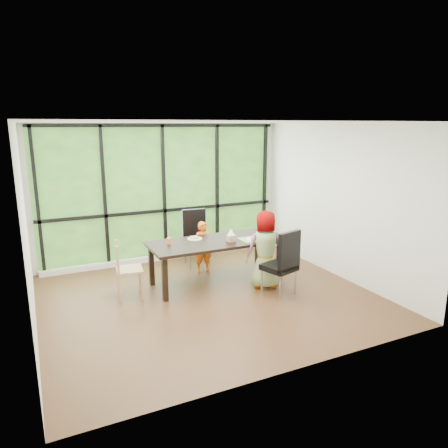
{
  "coord_description": "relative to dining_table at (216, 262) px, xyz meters",
  "views": [
    {
      "loc": [
        -2.42,
        -5.63,
        2.66
      ],
      "look_at": [
        0.48,
        0.45,
        1.05
      ],
      "focal_mm": 33.27,
      "sensor_mm": 36.0,
      "label": 1
    }
  ],
  "objects": [
    {
      "name": "chair_end_beech",
      "position": [
        -1.49,
        0.02,
        0.08
      ],
      "size": [
        0.46,
        0.48,
        0.9
      ],
      "primitive_type": "cube",
      "rotation": [
        0.0,
        0.0,
        1.42
      ],
      "color": "#A47B52",
      "rests_on": "ground"
    },
    {
      "name": "back_wall",
      "position": [
        -0.38,
        1.7,
        0.98
      ],
      "size": [
        5.0,
        0.0,
        5.0
      ],
      "primitive_type": "plane",
      "rotation": [
        1.57,
        0.0,
        0.0
      ],
      "color": "silver",
      "rests_on": "ground"
    },
    {
      "name": "plate_near",
      "position": [
        0.59,
        -0.21,
        0.38
      ],
      "size": [
        0.22,
        0.22,
        0.01
      ],
      "primitive_type": "cylinder",
      "color": "white",
      "rests_on": "dining_table"
    },
    {
      "name": "plate_far",
      "position": [
        -0.3,
        0.23,
        0.38
      ],
      "size": [
        0.26,
        0.26,
        0.02
      ],
      "primitive_type": "cylinder",
      "color": "white",
      "rests_on": "dining_table"
    },
    {
      "name": "crepe_rolls_far",
      "position": [
        -0.3,
        0.23,
        0.41
      ],
      "size": [
        0.15,
        0.12,
        0.04
      ],
      "primitive_type": null,
      "color": "tan",
      "rests_on": "plate_far"
    },
    {
      "name": "child_older",
      "position": [
        0.67,
        -0.53,
        0.28
      ],
      "size": [
        0.73,
        0.58,
        1.31
      ],
      "primitive_type": "imported",
      "rotation": [
        0.0,
        0.0,
        2.85
      ],
      "color": "gray",
      "rests_on": "ground"
    },
    {
      "name": "tissue",
      "position": [
        0.21,
        -0.15,
        0.54
      ],
      "size": [
        0.12,
        0.12,
        0.11
      ],
      "primitive_type": "cone",
      "color": "white",
      "rests_on": "tissue_box"
    },
    {
      "name": "chair_window_leather",
      "position": [
        0.03,
        0.96,
        0.17
      ],
      "size": [
        0.5,
        0.5,
        1.08
      ],
      "primitive_type": "cube",
      "rotation": [
        0.0,
        0.0,
        -0.1
      ],
      "color": "black",
      "rests_on": "ground"
    },
    {
      "name": "window_mullions",
      "position": [
        -0.38,
        1.64,
        0.98
      ],
      "size": [
        4.8,
        0.06,
        2.65
      ],
      "primitive_type": null,
      "color": "black",
      "rests_on": "back_wall"
    },
    {
      "name": "white_mug",
      "position": [
        1.05,
        0.08,
        0.42
      ],
      "size": [
        0.08,
        0.08,
        0.09
      ],
      "primitive_type": "cylinder",
      "color": "white",
      "rests_on": "dining_table"
    },
    {
      "name": "ground",
      "position": [
        -0.38,
        -0.55,
        -0.38
      ],
      "size": [
        5.0,
        5.0,
        0.0
      ],
      "primitive_type": "plane",
      "color": "black",
      "rests_on": "ground"
    },
    {
      "name": "dining_table",
      "position": [
        0.0,
        0.0,
        0.0
      ],
      "size": [
        2.36,
        1.17,
        0.75
      ],
      "primitive_type": "cube",
      "rotation": [
        0.0,
        0.0,
        0.1
      ],
      "color": "black",
      "rests_on": "ground"
    },
    {
      "name": "crepe_rolls_near",
      "position": [
        0.59,
        -0.21,
        0.41
      ],
      "size": [
        0.05,
        0.12,
        0.04
      ],
      "primitive_type": null,
      "color": "tan",
      "rests_on": "plate_near"
    },
    {
      "name": "foliage_backdrop",
      "position": [
        -0.38,
        1.68,
        0.98
      ],
      "size": [
        4.8,
        0.02,
        2.65
      ],
      "primitive_type": "cube",
      "color": "#27521E",
      "rests_on": "back_wall"
    },
    {
      "name": "straw_white",
      "position": [
        -0.79,
        0.15,
        0.52
      ],
      "size": [
        0.01,
        0.04,
        0.2
      ],
      "primitive_type": "cylinder",
      "rotation": [
        0.14,
        0.0,
        0.0
      ],
      "color": "white",
      "rests_on": "orange_cup"
    },
    {
      "name": "chair_interior_leather",
      "position": [
        0.68,
        -0.92,
        0.17
      ],
      "size": [
        0.57,
        0.57,
        1.08
      ],
      "primitive_type": "cube",
      "rotation": [
        0.0,
        0.0,
        3.43
      ],
      "color": "black",
      "rests_on": "ground"
    },
    {
      "name": "tissue_box",
      "position": [
        0.21,
        -0.15,
        0.43
      ],
      "size": [
        0.13,
        0.13,
        0.11
      ],
      "primitive_type": "cube",
      "color": "tan",
      "rests_on": "dining_table"
    },
    {
      "name": "green_cup",
      "position": [
        0.96,
        -0.29,
        0.43
      ],
      "size": [
        0.07,
        0.07,
        0.11
      ],
      "primitive_type": "cylinder",
      "color": "green",
      "rests_on": "dining_table"
    },
    {
      "name": "window_sill",
      "position": [
        -0.38,
        1.6,
        -0.33
      ],
      "size": [
        4.8,
        0.12,
        0.1
      ],
      "primitive_type": "cube",
      "color": "silver",
      "rests_on": "ground"
    },
    {
      "name": "placemat",
      "position": [
        0.63,
        -0.2,
        0.38
      ],
      "size": [
        0.49,
        0.36,
        0.01
      ],
      "primitive_type": "cube",
      "color": "tan",
      "rests_on": "dining_table"
    },
    {
      "name": "orange_cup",
      "position": [
        -0.79,
        0.15,
        0.43
      ],
      "size": [
        0.07,
        0.07,
        0.1
      ],
      "primitive_type": "cylinder",
      "color": "orange",
      "rests_on": "dining_table"
    },
    {
      "name": "child_toddler",
      "position": [
        0.0,
        0.57,
        0.1
      ],
      "size": [
        0.38,
        0.28,
        0.96
      ],
      "primitive_type": "imported",
      "rotation": [
        0.0,
        0.0,
        -0.14
      ],
      "color": "#D9550E",
      "rests_on": "ground"
    },
    {
      "name": "straw_pink",
      "position": [
        0.96,
        -0.29,
        0.53
      ],
      "size": [
        0.01,
        0.04,
        0.2
      ],
      "primitive_type": "cylinder",
      "rotation": [
        0.14,
        0.0,
        0.0
      ],
      "color": "pink",
      "rests_on": "green_cup"
    }
  ]
}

